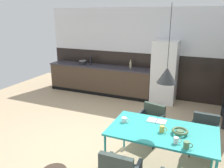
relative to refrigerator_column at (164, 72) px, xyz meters
name	(u,v)px	position (x,y,z in m)	size (l,w,h in m)	color
ground_plane	(90,149)	(-0.79, -3.10, -0.90)	(9.16, 9.16, 0.00)	tan
back_wall_splashback_dark	(141,74)	(-0.79, 0.36, -0.23)	(6.33, 0.12, 1.35)	black
back_wall_panel_upper	(143,31)	(-0.79, 0.36, 1.12)	(6.33, 0.12, 1.35)	silver
kitchen_counter	(100,79)	(-2.08, 0.00, -0.45)	(3.46, 0.63, 0.91)	#49382A
refrigerator_column	(164,72)	(0.00, 0.00, 0.00)	(0.69, 0.60, 1.81)	silver
dining_table	(162,133)	(0.59, -3.20, -0.19)	(1.67, 0.95, 0.75)	teal
armchair_facing_counter	(151,118)	(0.20, -2.30, -0.40)	(0.58, 0.57, 0.76)	#303B3E
armchair_near_window	(205,129)	(1.21, -2.36, -0.42)	(0.51, 0.49, 0.74)	#303B3E
fruit_bowl	(180,131)	(0.86, -3.21, -0.11)	(0.25, 0.25, 0.07)	#4C704C
open_book	(157,121)	(0.44, -2.92, -0.15)	(0.32, 0.18, 0.02)	white
mug_white_ceramic	(176,140)	(0.84, -3.50, -0.11)	(0.11, 0.07, 0.09)	white
mug_wide_latte	(187,145)	(0.99, -3.58, -0.10)	(0.13, 0.08, 0.10)	#5B8456
mug_short_terracotta	(162,129)	(0.59, -3.25, -0.10)	(0.12, 0.07, 0.10)	gold
mug_dark_espresso	(124,120)	(-0.06, -3.16, -0.11)	(0.13, 0.09, 0.08)	white
cooking_pot	(83,62)	(-2.69, -0.02, 0.07)	(0.25, 0.25, 0.15)	black
bottle_wine_green	(131,65)	(-1.07, 0.09, 0.11)	(0.07, 0.07, 0.25)	tan
bottle_vinegar_dark	(91,61)	(-2.42, 0.03, 0.12)	(0.06, 0.06, 0.29)	black
pendant_lamp_over_table_near	(167,75)	(0.59, -3.16, 0.74)	(0.30, 0.30, 1.13)	black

